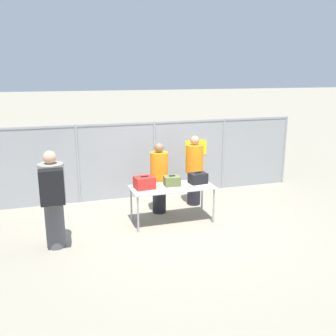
# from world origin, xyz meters

# --- Properties ---
(ground_plane) EXTENTS (120.00, 120.00, 0.00)m
(ground_plane) POSITION_xyz_m (0.00, 0.00, 0.00)
(ground_plane) COLOR gray
(fence_section) EXTENTS (7.84, 0.07, 1.94)m
(fence_section) POSITION_xyz_m (0.01, 2.05, 1.02)
(fence_section) COLOR gray
(fence_section) RESTS_ON ground_plane
(inspection_table) EXTENTS (1.78, 0.77, 0.79)m
(inspection_table) POSITION_xyz_m (-0.13, 0.17, 0.73)
(inspection_table) COLOR #B2B2AD
(inspection_table) RESTS_ON ground_plane
(suitcase_red) EXTENTS (0.44, 0.38, 0.27)m
(suitcase_red) POSITION_xyz_m (-0.72, 0.24, 0.92)
(suitcase_red) COLOR red
(suitcase_red) RESTS_ON inspection_table
(suitcase_olive) EXTENTS (0.35, 0.29, 0.23)m
(suitcase_olive) POSITION_xyz_m (-0.11, 0.25, 0.90)
(suitcase_olive) COLOR #566033
(suitcase_olive) RESTS_ON inspection_table
(suitcase_black) EXTENTS (0.40, 0.31, 0.25)m
(suitcase_black) POSITION_xyz_m (0.48, 0.25, 0.91)
(suitcase_black) COLOR black
(suitcase_black) RESTS_ON inspection_table
(traveler_hooded) EXTENTS (0.45, 0.70, 1.83)m
(traveler_hooded) POSITION_xyz_m (-2.56, -0.39, 1.00)
(traveler_hooded) COLOR #4C4C51
(traveler_hooded) RESTS_ON ground_plane
(security_worker_near) EXTENTS (0.40, 0.40, 1.63)m
(security_worker_near) POSITION_xyz_m (-0.24, 0.81, 0.84)
(security_worker_near) COLOR black
(security_worker_near) RESTS_ON ground_plane
(security_worker_far) EXTENTS (0.42, 0.42, 1.70)m
(security_worker_far) POSITION_xyz_m (0.72, 1.09, 0.88)
(security_worker_far) COLOR black
(security_worker_far) RESTS_ON ground_plane
(utility_trailer) EXTENTS (4.10, 1.95, 0.67)m
(utility_trailer) POSITION_xyz_m (2.52, 3.51, 0.39)
(utility_trailer) COLOR #B2B2B7
(utility_trailer) RESTS_ON ground_plane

